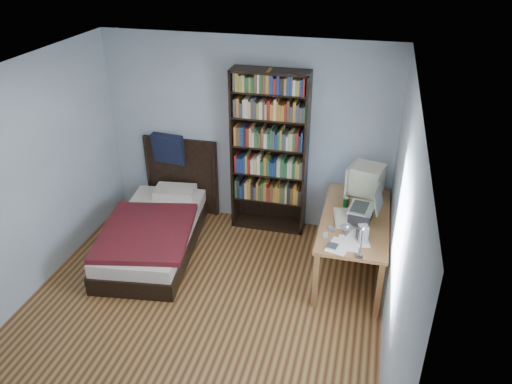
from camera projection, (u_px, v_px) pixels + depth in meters
The scene contains 14 objects.
room at pixel (192, 215), 4.66m from camera, with size 4.20×4.24×2.50m.
desk at pixel (356, 221), 6.14m from camera, with size 0.75×1.58×0.73m.
crt_monitor at pixel (365, 180), 5.91m from camera, with size 0.46×0.43×0.43m.
laptop at pixel (363, 212), 5.50m from camera, with size 0.39×0.38×0.42m.
desk_lamp at pixel (349, 234), 4.43m from camera, with size 0.23×0.52×0.61m.
keyboard at pixel (342, 218), 5.58m from camera, with size 0.16×0.42×0.03m, color beige.
speaker at pixel (363, 234), 5.16m from camera, with size 0.10×0.10×0.19m, color gray.
soda_can at pixel (346, 202), 5.81m from camera, with size 0.06×0.06×0.11m, color #083D08.
mouse at pixel (356, 206), 5.82m from camera, with size 0.07×0.12×0.04m, color silver.
phone_silver at pixel (331, 229), 5.39m from camera, with size 0.06×0.11×0.02m, color silver.
phone_grey at pixel (325, 235), 5.28m from camera, with size 0.05×0.10×0.02m, color gray.
external_drive at pixel (332, 246), 5.10m from camera, with size 0.11×0.11×0.02m, color gray.
bookshelf at pixel (269, 153), 6.33m from camera, with size 0.96×0.30×2.14m.
bed at pixel (157, 228), 6.31m from camera, with size 1.29×2.12×1.16m.
Camera 1 is at (1.58, -3.74, 3.66)m, focal length 35.00 mm.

